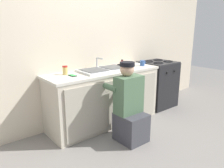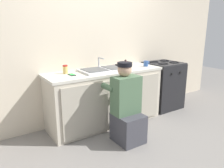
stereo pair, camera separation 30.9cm
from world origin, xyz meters
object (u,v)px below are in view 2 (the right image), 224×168
(cell_phone, at_px, (72,75))
(spice_bottle_red, at_px, (125,63))
(plumber_person, at_px, (127,109))
(stove_range, at_px, (163,85))
(coffee_mug, at_px, (146,64))
(sink_double_basin, at_px, (105,69))
(condiment_jar, at_px, (65,69))

(cell_phone, bearing_deg, spice_bottle_red, 9.40)
(plumber_person, bearing_deg, cell_phone, 128.61)
(stove_range, bearing_deg, coffee_mug, -170.94)
(sink_double_basin, distance_m, cell_phone, 0.57)
(plumber_person, xyz_separation_m, coffee_mug, (0.84, 0.57, 0.47))
(condiment_jar, bearing_deg, coffee_mug, -8.18)
(stove_range, height_order, spice_bottle_red, spice_bottle_red)
(coffee_mug, bearing_deg, condiment_jar, 171.82)
(spice_bottle_red, bearing_deg, stove_range, -11.52)
(condiment_jar, height_order, cell_phone, condiment_jar)
(coffee_mug, bearing_deg, stove_range, 9.06)
(stove_range, relative_size, condiment_jar, 7.09)
(cell_phone, xyz_separation_m, coffee_mug, (1.35, -0.07, 0.04))
(condiment_jar, relative_size, spice_bottle_red, 1.22)
(sink_double_basin, height_order, cell_phone, sink_double_basin)
(plumber_person, xyz_separation_m, spice_bottle_red, (0.59, 0.82, 0.48))
(sink_double_basin, xyz_separation_m, condiment_jar, (-0.61, 0.11, 0.05))
(cell_phone, relative_size, spice_bottle_red, 1.33)
(sink_double_basin, relative_size, cell_phone, 5.71)
(stove_range, distance_m, condiment_jar, 2.00)
(stove_range, bearing_deg, plumber_person, -154.55)
(stove_range, relative_size, spice_bottle_red, 8.64)
(stove_range, bearing_deg, condiment_jar, 176.60)
(stove_range, distance_m, plumber_person, 1.53)
(sink_double_basin, distance_m, coffee_mug, 0.79)
(sink_double_basin, bearing_deg, coffee_mug, -6.40)
(condiment_jar, bearing_deg, cell_phone, -72.90)
(coffee_mug, height_order, spice_bottle_red, spice_bottle_red)
(stove_range, bearing_deg, cell_phone, -179.42)
(condiment_jar, distance_m, spice_bottle_red, 1.14)
(cell_phone, bearing_deg, stove_range, 0.58)
(cell_phone, bearing_deg, sink_double_basin, 2.15)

